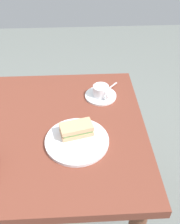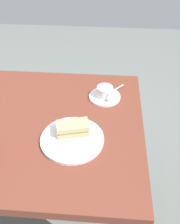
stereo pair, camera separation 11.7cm
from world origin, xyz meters
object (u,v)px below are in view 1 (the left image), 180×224
(sandwich_front, at_px, (76,129))
(spoon, at_px, (109,88))
(sandwich_plate, at_px, (77,141))
(dining_table, at_px, (16,145))
(coffee_saucer, at_px, (101,96))
(coffee_cup, at_px, (101,91))

(sandwich_front, distance_m, spoon, 0.37)
(sandwich_plate, bearing_deg, dining_table, -18.70)
(coffee_saucer, height_order, spoon, spoon)
(sandwich_plate, height_order, spoon, spoon)
(sandwich_front, bearing_deg, spoon, -118.22)
(coffee_cup, bearing_deg, spoon, -131.46)
(coffee_cup, bearing_deg, sandwich_plate, 67.78)
(dining_table, height_order, spoon, spoon)
(coffee_saucer, bearing_deg, dining_table, 26.83)
(coffee_saucer, bearing_deg, spoon, -132.60)
(dining_table, bearing_deg, coffee_saucer, -153.17)
(spoon, bearing_deg, dining_table, 29.65)
(coffee_cup, xyz_separation_m, spoon, (-0.05, -0.06, -0.03))
(sandwich_front, bearing_deg, sandwich_plate, 91.65)
(sandwich_plate, distance_m, sandwich_front, 0.05)
(dining_table, bearing_deg, coffee_cup, -153.37)
(sandwich_plate, xyz_separation_m, coffee_cup, (-0.13, -0.31, 0.03))
(spoon, bearing_deg, coffee_saucer, 47.40)
(dining_table, distance_m, sandwich_front, 0.33)
(sandwich_front, bearing_deg, coffee_cup, -114.91)
(dining_table, relative_size, sandwich_front, 8.10)
(sandwich_plate, distance_m, coffee_cup, 0.33)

